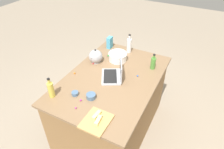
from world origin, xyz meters
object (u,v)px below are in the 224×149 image
at_px(laptop, 114,74).
at_px(bottle_vinegar, 129,45).
at_px(mixing_bowl_large, 118,56).
at_px(candy_bag, 110,43).
at_px(butter_stick_right, 98,121).
at_px(ramekin_medium, 75,93).
at_px(bottle_oil, 51,89).
at_px(cutting_board, 96,121).
at_px(butter_stick_left, 97,115).
at_px(kettle, 96,57).
at_px(ramekin_small, 91,96).
at_px(bottle_olive, 153,63).

relative_size(laptop, bottle_vinegar, 1.40).
bearing_deg(bottle_vinegar, mixing_bowl_large, -9.72).
xyz_separation_m(laptop, candy_bag, (-0.60, -0.38, 0.04)).
distance_m(butter_stick_right, ramekin_medium, 0.47).
xyz_separation_m(bottle_oil, cutting_board, (0.08, 0.59, -0.09)).
bearing_deg(ramekin_medium, butter_stick_left, 65.66).
xyz_separation_m(kettle, ramekin_medium, (0.65, 0.14, -0.06)).
bearing_deg(ramekin_medium, bottle_vinegar, 172.31).
height_order(bottle_oil, cutting_board, bottle_oil).
relative_size(laptop, ramekin_medium, 5.09).
relative_size(laptop, kettle, 1.77).
bearing_deg(candy_bag, ramekin_medium, 8.06).
bearing_deg(candy_bag, cutting_board, 23.00).
distance_m(butter_stick_right, candy_bag, 1.40).
xyz_separation_m(mixing_bowl_large, ramekin_small, (0.78, 0.08, -0.03)).
distance_m(cutting_board, ramekin_medium, 0.44).
distance_m(bottle_oil, butter_stick_left, 0.57).
height_order(cutting_board, butter_stick_left, butter_stick_left).
relative_size(bottle_vinegar, ramekin_medium, 3.63).
bearing_deg(laptop, bottle_vinegar, -172.25).
bearing_deg(butter_stick_right, bottle_olive, 171.34).
distance_m(butter_stick_left, ramekin_medium, 0.41).
relative_size(laptop, candy_bag, 2.22).
distance_m(mixing_bowl_large, butter_stick_right, 1.08).
height_order(ramekin_medium, candy_bag, candy_bag).
distance_m(bottle_vinegar, bottle_olive, 0.49).
xyz_separation_m(butter_stick_left, ramekin_medium, (-0.17, -0.37, -0.02)).
relative_size(bottle_oil, kettle, 1.11).
distance_m(mixing_bowl_large, bottle_oil, 1.00).
distance_m(laptop, kettle, 0.42).
xyz_separation_m(cutting_board, butter_stick_right, (0.00, 0.02, 0.03)).
relative_size(bottle_vinegar, bottle_olive, 1.30).
bearing_deg(bottle_oil, cutting_board, 82.20).
bearing_deg(candy_bag, kettle, 1.75).
distance_m(bottle_oil, ramekin_small, 0.42).
height_order(bottle_olive, candy_bag, bottle_olive).
xyz_separation_m(laptop, bottle_vinegar, (-0.62, -0.08, 0.06)).
bearing_deg(bottle_olive, ramekin_medium, -34.13).
bearing_deg(ramekin_small, butter_stick_right, 43.00).
height_order(laptop, bottle_vinegar, bottle_vinegar).
height_order(laptop, cutting_board, laptop).
distance_m(laptop, bottle_oil, 0.74).
xyz_separation_m(bottle_vinegar, butter_stick_right, (1.30, 0.27, -0.07)).
bearing_deg(laptop, cutting_board, 13.33).
distance_m(kettle, ramekin_small, 0.69).
distance_m(kettle, candy_bag, 0.42).
height_order(bottle_vinegar, cutting_board, bottle_vinegar).
xyz_separation_m(mixing_bowl_large, bottle_vinegar, (-0.27, 0.05, 0.05)).
bearing_deg(laptop, ramekin_medium, -26.47).
height_order(cutting_board, ramekin_medium, ramekin_medium).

